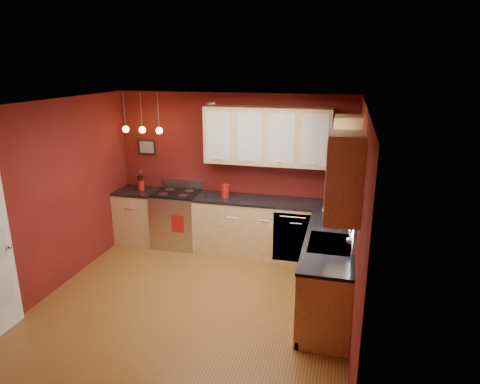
% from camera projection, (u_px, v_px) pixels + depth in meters
% --- Properties ---
extents(floor, '(4.20, 4.20, 0.00)m').
position_uv_depth(floor, '(193.00, 305.00, 5.62)').
color(floor, '#91602A').
rests_on(floor, ground).
extents(ceiling, '(4.00, 4.20, 0.02)m').
position_uv_depth(ceiling, '(185.00, 104.00, 4.87)').
color(ceiling, beige).
rests_on(ceiling, wall_back).
extents(wall_back, '(4.00, 0.02, 2.60)m').
position_uv_depth(wall_back, '(233.00, 172.00, 7.20)').
color(wall_back, maroon).
rests_on(wall_back, floor).
extents(wall_front, '(4.00, 0.02, 2.60)m').
position_uv_depth(wall_front, '(93.00, 299.00, 3.30)').
color(wall_front, maroon).
rests_on(wall_front, floor).
extents(wall_left, '(0.02, 4.20, 2.60)m').
position_uv_depth(wall_left, '(48.00, 200.00, 5.71)').
color(wall_left, maroon).
rests_on(wall_left, floor).
extents(wall_right, '(0.02, 4.20, 2.60)m').
position_uv_depth(wall_right, '(357.00, 226.00, 4.78)').
color(wall_right, maroon).
rests_on(wall_right, floor).
extents(base_cabinets_back_left, '(0.70, 0.60, 0.90)m').
position_uv_depth(base_cabinets_back_left, '(139.00, 217.00, 7.55)').
color(base_cabinets_back_left, '#E5B87A').
rests_on(base_cabinets_back_left, floor).
extents(base_cabinets_back_right, '(2.54, 0.60, 0.90)m').
position_uv_depth(base_cabinets_back_right, '(272.00, 229.00, 6.99)').
color(base_cabinets_back_right, '#E5B87A').
rests_on(base_cabinets_back_right, floor).
extents(base_cabinets_right, '(0.60, 2.10, 0.90)m').
position_uv_depth(base_cabinets_right, '(328.00, 273.00, 5.51)').
color(base_cabinets_right, '#E5B87A').
rests_on(base_cabinets_right, floor).
extents(counter_back_left, '(0.70, 0.62, 0.04)m').
position_uv_depth(counter_back_left, '(137.00, 191.00, 7.41)').
color(counter_back_left, black).
rests_on(counter_back_left, base_cabinets_back_left).
extents(counter_back_right, '(2.54, 0.62, 0.04)m').
position_uv_depth(counter_back_right, '(272.00, 202.00, 6.86)').
color(counter_back_right, black).
rests_on(counter_back_right, base_cabinets_back_right).
extents(counter_right, '(0.62, 2.10, 0.04)m').
position_uv_depth(counter_right, '(330.00, 240.00, 5.38)').
color(counter_right, black).
rests_on(counter_right, base_cabinets_right).
extents(gas_range, '(0.76, 0.64, 1.11)m').
position_uv_depth(gas_range, '(178.00, 218.00, 7.37)').
color(gas_range, '#BBBBC0').
rests_on(gas_range, floor).
extents(dishwasher_front, '(0.60, 0.02, 0.80)m').
position_uv_depth(dishwasher_front, '(292.00, 238.00, 6.64)').
color(dishwasher_front, '#BBBBC0').
rests_on(dishwasher_front, base_cabinets_back_right).
extents(sink, '(0.50, 0.70, 0.33)m').
position_uv_depth(sink, '(329.00, 245.00, 5.24)').
color(sink, gray).
rests_on(sink, counter_right).
extents(window, '(0.06, 1.02, 1.22)m').
position_uv_depth(window, '(357.00, 186.00, 4.95)').
color(window, white).
rests_on(window, wall_right).
extents(upper_cabinets_back, '(2.00, 0.35, 0.90)m').
position_uv_depth(upper_cabinets_back, '(267.00, 136.00, 6.71)').
color(upper_cabinets_back, '#E5B87A').
rests_on(upper_cabinets_back, wall_back).
extents(upper_cabinets_right, '(0.35, 1.95, 0.90)m').
position_uv_depth(upper_cabinets_right, '(346.00, 162.00, 4.93)').
color(upper_cabinets_right, '#E5B87A').
rests_on(upper_cabinets_right, wall_right).
extents(wall_picture, '(0.32, 0.03, 0.26)m').
position_uv_depth(wall_picture, '(147.00, 147.00, 7.44)').
color(wall_picture, black).
rests_on(wall_picture, wall_back).
extents(pendant_lights, '(0.71, 0.11, 0.66)m').
position_uv_depth(pendant_lights, '(142.00, 129.00, 7.01)').
color(pendant_lights, gray).
rests_on(pendant_lights, ceiling).
extents(red_canister, '(0.14, 0.14, 0.21)m').
position_uv_depth(red_canister, '(225.00, 191.00, 6.99)').
color(red_canister, maroon).
rests_on(red_canister, counter_back_right).
extents(red_vase, '(0.11, 0.11, 0.18)m').
position_uv_depth(red_vase, '(141.00, 185.00, 7.39)').
color(red_vase, maroon).
rests_on(red_vase, counter_back_left).
extents(flowers, '(0.13, 0.13, 0.20)m').
position_uv_depth(flowers, '(140.00, 176.00, 7.34)').
color(flowers, maroon).
rests_on(flowers, red_vase).
extents(coffee_maker, '(0.19, 0.19, 0.24)m').
position_uv_depth(coffee_maker, '(345.00, 196.00, 6.69)').
color(coffee_maker, black).
rests_on(coffee_maker, counter_back_right).
extents(soap_pump, '(0.12, 0.12, 0.21)m').
position_uv_depth(soap_pump, '(351.00, 242.00, 5.01)').
color(soap_pump, silver).
rests_on(soap_pump, counter_right).
extents(dish_towel, '(0.21, 0.01, 0.29)m').
position_uv_depth(dish_towel, '(178.00, 224.00, 7.02)').
color(dish_towel, maroon).
rests_on(dish_towel, gas_range).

